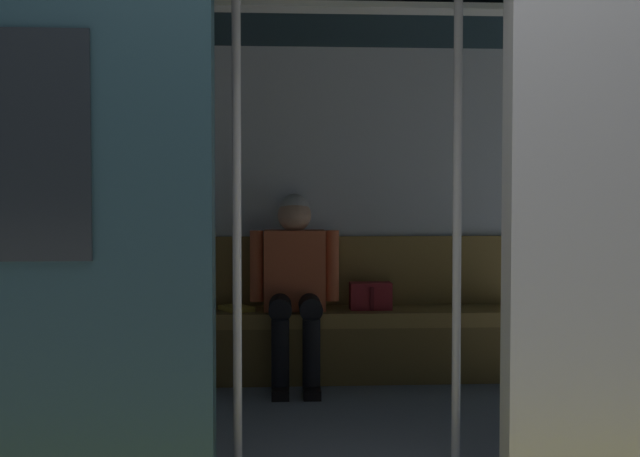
% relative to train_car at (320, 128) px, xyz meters
% --- Properties ---
extents(train_car, '(6.40, 2.72, 2.25)m').
position_rel_train_car_xyz_m(train_car, '(0.00, 0.00, 0.00)').
color(train_car, '#ADAFB5').
rests_on(train_car, ground_plane).
extents(bench_seat, '(2.54, 0.44, 0.44)m').
position_rel_train_car_xyz_m(bench_seat, '(-0.07, -1.01, -1.15)').
color(bench_seat, olive).
rests_on(bench_seat, ground_plane).
extents(person_seated, '(0.55, 0.67, 1.17)m').
position_rel_train_car_xyz_m(person_seated, '(0.10, -0.96, -0.83)').
color(person_seated, '#CC5933').
rests_on(person_seated, ground_plane).
extents(handbag, '(0.26, 0.15, 0.17)m').
position_rel_train_car_xyz_m(handbag, '(-0.38, -1.04, -0.96)').
color(handbag, maroon).
rests_on(handbag, bench_seat).
extents(book, '(0.24, 0.27, 0.03)m').
position_rel_train_car_xyz_m(book, '(0.46, -1.03, -1.03)').
color(book, gold).
rests_on(book, bench_seat).
extents(grab_pole_door, '(0.04, 0.04, 2.11)m').
position_rel_train_car_xyz_m(grab_pole_door, '(0.38, 0.75, -0.44)').
color(grab_pole_door, silver).
rests_on(grab_pole_door, ground_plane).
extents(grab_pole_far, '(0.04, 0.04, 2.11)m').
position_rel_train_car_xyz_m(grab_pole_far, '(-0.52, 0.73, -0.44)').
color(grab_pole_far, silver).
rests_on(grab_pole_far, ground_plane).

